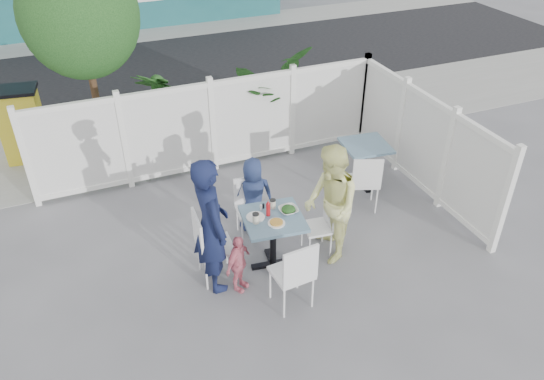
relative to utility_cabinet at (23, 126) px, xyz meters
name	(u,v)px	position (x,y,z in m)	size (l,w,h in m)	color
ground	(260,252)	(2.86, -4.00, -0.64)	(80.00, 80.00, 0.00)	slate
near_sidewalk	(189,135)	(2.86, -0.20, -0.63)	(24.00, 2.60, 0.01)	gray
street	(150,71)	(2.86, 3.50, -0.64)	(24.00, 5.00, 0.01)	black
far_sidewalk	(129,35)	(2.86, 6.60, -0.63)	(24.00, 1.60, 0.01)	gray
fence_back	(213,128)	(2.96, -1.60, 0.15)	(5.86, 0.08, 1.60)	white
fence_right	(422,144)	(5.86, -3.40, 0.14)	(0.08, 3.66, 1.60)	white
tree	(80,15)	(1.26, -0.70, 1.95)	(1.80, 1.62, 3.59)	#382316
utility_cabinet	(23,126)	(0.00, 0.00, 0.00)	(0.69, 0.49, 1.28)	yellow
potted_shrub_a	(163,116)	(2.28, -0.90, 0.18)	(0.92, 0.92, 1.65)	#153A14
potted_shrub_b	(263,98)	(4.11, -1.00, 0.26)	(1.61, 1.40, 1.79)	#153A14
main_table	(273,228)	(2.93, -4.31, -0.02)	(0.84, 0.84, 0.80)	#467287
spare_table	(365,154)	(5.08, -3.01, -0.06)	(0.79, 0.79, 0.75)	#467287
chair_left	(208,242)	(2.09, -4.23, -0.05)	(0.46, 0.48, 1.02)	white
chair_right	(322,222)	(3.67, -4.27, -0.15)	(0.41, 0.42, 0.83)	white
chair_back	(250,203)	(2.91, -3.50, -0.13)	(0.44, 0.43, 0.87)	white
chair_near	(295,271)	(2.88, -5.12, -0.06)	(0.49, 0.47, 1.00)	white
chair_spare	(365,179)	(4.70, -3.65, -0.08)	(0.56, 0.55, 0.96)	white
man	(211,225)	(2.12, -4.32, 0.28)	(0.67, 0.44, 1.83)	#12193B
woman	(331,205)	(3.71, -4.38, 0.19)	(0.81, 0.63, 1.67)	#E2E745
boy	(253,195)	(2.99, -3.43, -0.06)	(0.56, 0.37, 1.15)	navy
toddler	(238,264)	(2.36, -4.56, -0.23)	(0.48, 0.20, 0.82)	pink
plate_main	(276,223)	(2.92, -4.45, 0.17)	(0.22, 0.22, 0.01)	white
plate_side	(255,217)	(2.72, -4.23, 0.17)	(0.24, 0.24, 0.02)	white
salad_bowl	(288,210)	(3.16, -4.28, 0.19)	(0.24, 0.24, 0.06)	white
coffee_cup_a	(256,219)	(2.69, -4.33, 0.22)	(0.08, 0.08, 0.13)	beige
coffee_cup_b	(273,204)	(3.01, -4.12, 0.22)	(0.08, 0.08, 0.12)	beige
ketchup_bottle	(268,210)	(2.89, -4.25, 0.25)	(0.06, 0.06, 0.18)	#A91117
salt_shaker	(261,207)	(2.85, -4.10, 0.20)	(0.03, 0.03, 0.08)	white
pepper_shaker	(263,206)	(2.89, -4.08, 0.19)	(0.03, 0.03, 0.07)	black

